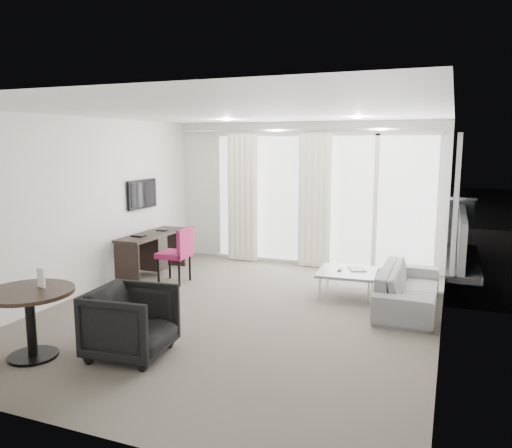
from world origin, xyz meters
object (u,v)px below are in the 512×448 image
at_px(round_table, 31,324).
at_px(rattan_chair_b, 412,232).
at_px(sofa, 409,288).
at_px(rattan_chair_a, 381,235).
at_px(tub_armchair, 131,322).
at_px(coffee_table, 347,283).
at_px(desk_chair, 174,255).
at_px(desk, 152,254).

bearing_deg(round_table, rattan_chair_b, 65.47).
distance_m(sofa, rattan_chair_a, 3.27).
bearing_deg(tub_armchair, rattan_chair_b, -24.95).
relative_size(round_table, tub_armchair, 1.13).
distance_m(coffee_table, rattan_chair_b, 3.81).
height_order(desk_chair, tub_armchair, desk_chair).
distance_m(desk_chair, tub_armchair, 2.82).
relative_size(desk, rattan_chair_a, 1.87).
xyz_separation_m(round_table, rattan_chair_b, (3.25, 7.11, 0.01)).
distance_m(desk_chair, rattan_chair_b, 5.28).
distance_m(tub_armchair, coffee_table, 3.39).
bearing_deg(desk_chair, desk, 151.92).
height_order(desk_chair, round_table, desk_chair).
relative_size(desk_chair, tub_armchair, 1.12).
relative_size(tub_armchair, coffee_table, 0.98).
distance_m(tub_armchair, sofa, 3.73).
bearing_deg(desk, rattan_chair_a, 41.13).
height_order(tub_armchair, rattan_chair_a, rattan_chair_a).
xyz_separation_m(tub_armchair, rattan_chair_b, (2.30, 6.69, 0.01)).
bearing_deg(tub_armchair, rattan_chair_a, -22.63).
distance_m(desk, coffee_table, 3.33).
xyz_separation_m(desk, sofa, (4.21, -0.19, -0.08)).
height_order(desk, desk_chair, desk_chair).
xyz_separation_m(desk, desk_chair, (0.60, -0.29, 0.10)).
bearing_deg(desk_chair, round_table, -90.47).
height_order(round_table, sofa, round_table).
bearing_deg(desk, rattan_chair_b, 43.81).
bearing_deg(round_table, rattan_chair_a, 66.77).
bearing_deg(desk_chair, sofa, -0.89).
xyz_separation_m(desk_chair, tub_armchair, (1.04, -2.62, -0.08)).
xyz_separation_m(round_table, sofa, (3.51, 3.13, -0.09)).
xyz_separation_m(desk, rattan_chair_a, (3.41, 2.97, 0.05)).
distance_m(desk_chair, sofa, 3.62).
xyz_separation_m(desk, tub_armchair, (1.64, -2.90, 0.01)).
bearing_deg(rattan_chair_b, coffee_table, -100.84).
bearing_deg(sofa, rattan_chair_a, 14.28).
bearing_deg(coffee_table, tub_armchair, -119.73).
bearing_deg(desk_chair, coffee_table, 4.42).
xyz_separation_m(coffee_table, sofa, (0.89, -0.23, 0.09)).
bearing_deg(rattan_chair_a, desk, -163.68).
height_order(round_table, coffee_table, round_table).
bearing_deg(rattan_chair_b, sofa, -87.60).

